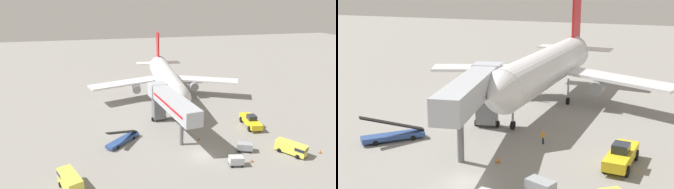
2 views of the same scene
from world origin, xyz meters
TOP-DOWN VIEW (x-y plane):
  - ground_plane at (0.00, 0.00)m, footprint 300.00×300.00m
  - airplane_at_gate at (0.61, 29.02)m, footprint 38.47×40.33m
  - jet_bridge at (-3.05, 9.96)m, footprint 5.82×18.99m
  - pushback_tug at (13.45, 8.58)m, footprint 3.23×7.26m
  - belt_loader_truck at (-12.28, 7.43)m, footprint 6.36×6.08m
  - baggage_cart_rear_left at (7.47, -0.33)m, footprint 2.87×2.28m
  - ground_crew_worker_foreground at (4.46, 12.12)m, footprint 0.43×0.43m
  - safety_cone_bravo at (1.43, 5.39)m, footprint 0.42×0.42m

SIDE VIEW (x-z plane):
  - ground_plane at x=0.00m, z-range 0.00..0.00m
  - safety_cone_bravo at x=1.43m, z-range 0.00..0.63m
  - belt_loader_truck at x=-12.28m, z-range -0.90..2.45m
  - baggage_cart_rear_left at x=7.47m, z-range 0.08..1.56m
  - ground_crew_worker_foreground at x=4.46m, z-range 0.05..1.69m
  - pushback_tug at x=13.45m, z-range -0.11..2.40m
  - airplane_at_gate at x=0.61m, z-range -2.07..13.19m
  - jet_bridge at x=-3.05m, z-range 2.09..10.12m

